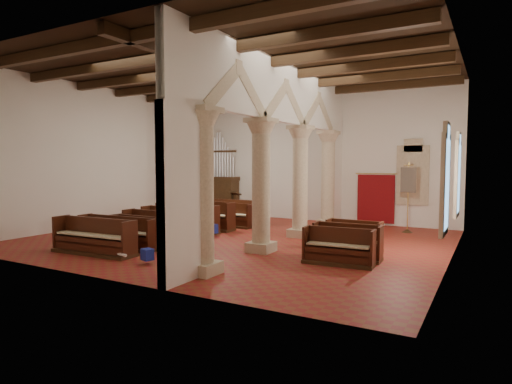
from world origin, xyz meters
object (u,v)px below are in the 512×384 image
object	(u,v)px
lectern	(236,206)
processional_banner	(408,211)
pipe_organ	(219,189)
aisle_pew_0	(338,252)
nave_pew_0	(94,242)

from	to	relation	value
lectern	processional_banner	distance (m)	8.43
pipe_organ	processional_banner	size ratio (longest dim) A/B	1.60
aisle_pew_0	processional_banner	bearing A→B (deg)	80.19
lectern	processional_banner	world-z (taller)	processional_banner
pipe_organ	nave_pew_0	world-z (taller)	pipe_organ
processional_banner	nave_pew_0	distance (m)	11.50
pipe_organ	aisle_pew_0	size ratio (longest dim) A/B	2.28
nave_pew_0	processional_banner	bearing A→B (deg)	45.98
processional_banner	nave_pew_0	xyz separation A→B (m)	(-7.52, -8.68, -0.49)
lectern	processional_banner	xyz separation A→B (m)	(8.38, -0.82, 0.31)
processional_banner	aisle_pew_0	distance (m)	6.44
pipe_organ	aisle_pew_0	bearing A→B (deg)	-39.82
lectern	aisle_pew_0	world-z (taller)	lectern
nave_pew_0	pipe_organ	bearing A→B (deg)	98.88
processional_banner	pipe_organ	bearing A→B (deg)	-169.68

